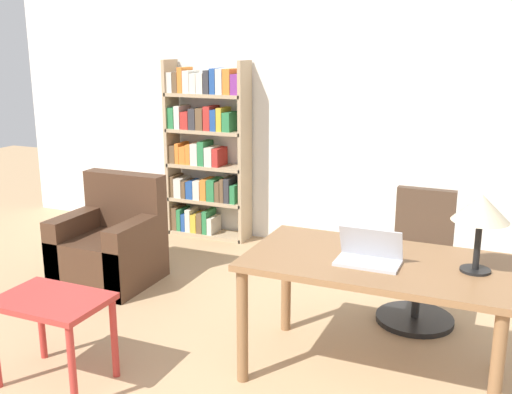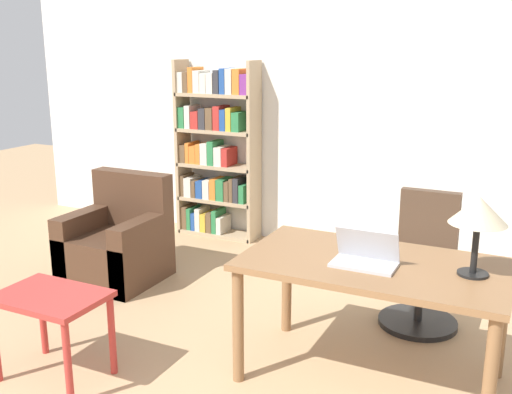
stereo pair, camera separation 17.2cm
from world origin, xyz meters
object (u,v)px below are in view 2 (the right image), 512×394
Objects in this scene: armchair at (117,246)px; bookshelf at (214,151)px; laptop at (365,257)px; side_table_blue at (51,308)px; desk at (373,277)px; office_chair at (423,270)px; table_lamp at (478,213)px.

armchair is 1.61m from bookshelf.
armchair is (-2.41, 0.72, -0.51)m from laptop.
side_table_blue is (-1.72, -0.76, -0.36)m from laptop.
desk is 1.58× the size of office_chair.
office_chair is (-0.42, 0.90, -0.72)m from table_lamp.
bookshelf is (0.14, 1.48, 0.62)m from armchair.
laptop is 0.82× the size of table_lamp.
bookshelf is (-0.55, 2.96, 0.46)m from side_table_blue.
laptop is at bearing -99.00° from office_chair.
table_lamp is 0.49× the size of armchair.
desk is at bearing -176.40° from table_lamp.
table_lamp is at bearing -64.95° from office_chair.
side_table_blue is (-1.75, -0.84, -0.21)m from desk.
desk reaches higher than side_table_blue.
office_chair reaches higher than desk.
bookshelf reaches higher than office_chair.
office_chair is at bearing 82.24° from desk.
office_chair is 1.51× the size of side_table_blue.
laptop reaches higher than armchair.
laptop is 2.56m from armchair.
desk is 1.95m from side_table_blue.
table_lamp is 3.16m from armchair.
desk is at bearing 25.61° from side_table_blue.
bookshelf is at bearing 100.62° from side_table_blue.
bookshelf is at bearing 135.93° from laptop.
side_table_blue is 0.35× the size of bookshelf.
office_chair is 2.59m from armchair.
side_table_blue is at bearing -79.38° from bookshelf.
office_chair is at bearing 81.00° from laptop.
table_lamp is at bearing 3.60° from desk.
armchair is (-2.44, 0.64, -0.37)m from desk.
desk is at bearing -97.76° from office_chair.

